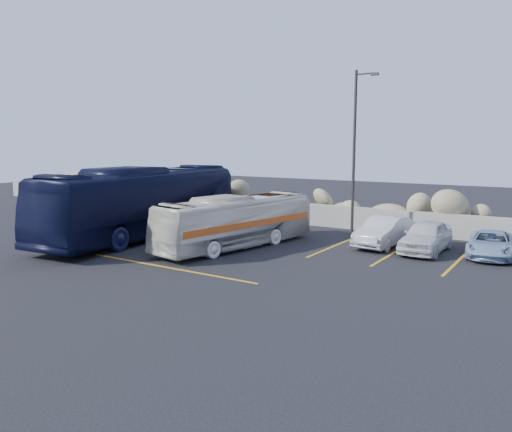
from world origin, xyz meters
The scene contains 10 objects.
ground centered at (0.00, 0.00, 0.00)m, with size 90.00×90.00×0.00m, color black.
seawall centered at (0.00, 12.00, 0.60)m, with size 60.00×0.40×1.20m, color gray.
riprap_pile centered at (0.00, 13.20, 1.30)m, with size 54.00×2.80×2.60m, color #938460, non-canonical shape.
parking_lines centered at (4.64, 5.57, 0.01)m, with size 18.16×9.36×0.01m.
lamppost centered at (2.56, 9.50, 4.30)m, with size 1.14×0.18×8.00m.
vintage_bus centered at (-0.99, 4.64, 1.16)m, with size 1.95×8.34×2.32m, color silver.
tour_coach centered at (-6.33, 4.29, 1.74)m, with size 2.92×12.46×3.47m, color black.
car_a centered at (6.36, 8.24, 0.67)m, with size 1.59×3.96×1.35m, color silver.
car_b centered at (4.47, 8.49, 0.66)m, with size 1.40×4.01×1.32m, color silver.
car_d centered at (8.84, 8.77, 0.52)m, with size 1.74×3.77×1.05m, color #87A1C0.
Camera 1 is at (11.62, -13.25, 4.61)m, focal length 35.00 mm.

